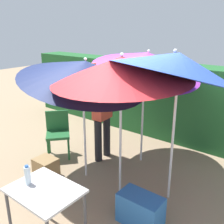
{
  "coord_description": "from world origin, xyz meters",
  "views": [
    {
      "loc": [
        2.54,
        -2.94,
        2.48
      ],
      "look_at": [
        0.0,
        0.3,
        1.1
      ],
      "focal_mm": 41.63,
      "sensor_mm": 36.0,
      "label": 1
    }
  ],
  "objects_px": {
    "umbrella_yellow": "(177,64)",
    "bottle_water": "(28,175)",
    "umbrella_rainbow": "(84,72)",
    "cooler_box": "(140,210)",
    "crate_cardboard": "(46,167)",
    "folding_table": "(45,196)",
    "umbrella_navy": "(121,69)",
    "person_vendor": "(102,113)",
    "umbrella_orange": "(146,62)",
    "chair_plastic": "(58,131)"
  },
  "relations": [
    {
      "from": "person_vendor",
      "to": "umbrella_orange",
      "type": "bearing_deg",
      "value": 31.23
    },
    {
      "from": "person_vendor",
      "to": "chair_plastic",
      "type": "bearing_deg",
      "value": -149.67
    },
    {
      "from": "umbrella_orange",
      "to": "umbrella_yellow",
      "type": "bearing_deg",
      "value": -39.92
    },
    {
      "from": "umbrella_orange",
      "to": "person_vendor",
      "type": "relative_size",
      "value": 1.24
    },
    {
      "from": "umbrella_orange",
      "to": "umbrella_navy",
      "type": "distance_m",
      "value": 1.14
    },
    {
      "from": "umbrella_yellow",
      "to": "chair_plastic",
      "type": "xyz_separation_m",
      "value": [
        -2.32,
        -0.11,
        -1.49
      ]
    },
    {
      "from": "crate_cardboard",
      "to": "person_vendor",
      "type": "bearing_deg",
      "value": 70.58
    },
    {
      "from": "person_vendor",
      "to": "folding_table",
      "type": "bearing_deg",
      "value": -67.06
    },
    {
      "from": "umbrella_yellow",
      "to": "umbrella_navy",
      "type": "xyz_separation_m",
      "value": [
        -0.61,
        -0.36,
        -0.07
      ]
    },
    {
      "from": "cooler_box",
      "to": "crate_cardboard",
      "type": "bearing_deg",
      "value": -179.88
    },
    {
      "from": "person_vendor",
      "to": "bottle_water",
      "type": "xyz_separation_m",
      "value": [
        0.63,
        -2.07,
        -0.07
      ]
    },
    {
      "from": "umbrella_navy",
      "to": "crate_cardboard",
      "type": "relative_size",
      "value": 5.75
    },
    {
      "from": "folding_table",
      "to": "umbrella_navy",
      "type": "bearing_deg",
      "value": 86.35
    },
    {
      "from": "chair_plastic",
      "to": "bottle_water",
      "type": "relative_size",
      "value": 3.71
    },
    {
      "from": "folding_table",
      "to": "bottle_water",
      "type": "height_order",
      "value": "bottle_water"
    },
    {
      "from": "umbrella_navy",
      "to": "chair_plastic",
      "type": "xyz_separation_m",
      "value": [
        -1.71,
        0.25,
        -1.42
      ]
    },
    {
      "from": "chair_plastic",
      "to": "cooler_box",
      "type": "distance_m",
      "value": 2.41
    },
    {
      "from": "chair_plastic",
      "to": "cooler_box",
      "type": "xyz_separation_m",
      "value": [
        2.31,
        -0.63,
        -0.3
      ]
    },
    {
      "from": "umbrella_yellow",
      "to": "chair_plastic",
      "type": "height_order",
      "value": "umbrella_yellow"
    },
    {
      "from": "umbrella_navy",
      "to": "bottle_water",
      "type": "relative_size",
      "value": 8.98
    },
    {
      "from": "crate_cardboard",
      "to": "folding_table",
      "type": "bearing_deg",
      "value": -37.27
    },
    {
      "from": "chair_plastic",
      "to": "bottle_water",
      "type": "bearing_deg",
      "value": -49.21
    },
    {
      "from": "umbrella_yellow",
      "to": "folding_table",
      "type": "xyz_separation_m",
      "value": [
        -0.69,
        -1.68,
        -1.34
      ]
    },
    {
      "from": "person_vendor",
      "to": "chair_plastic",
      "type": "height_order",
      "value": "person_vendor"
    },
    {
      "from": "cooler_box",
      "to": "person_vendor",
      "type": "bearing_deg",
      "value": 145.07
    },
    {
      "from": "umbrella_rainbow",
      "to": "chair_plastic",
      "type": "distance_m",
      "value": 1.61
    },
    {
      "from": "umbrella_yellow",
      "to": "bottle_water",
      "type": "xyz_separation_m",
      "value": [
        -0.92,
        -1.73,
        -1.14
      ]
    },
    {
      "from": "umbrella_rainbow",
      "to": "folding_table",
      "type": "relative_size",
      "value": 2.74
    },
    {
      "from": "folding_table",
      "to": "bottle_water",
      "type": "bearing_deg",
      "value": -168.19
    },
    {
      "from": "person_vendor",
      "to": "folding_table",
      "type": "relative_size",
      "value": 2.35
    },
    {
      "from": "umbrella_rainbow",
      "to": "folding_table",
      "type": "height_order",
      "value": "umbrella_rainbow"
    },
    {
      "from": "umbrella_orange",
      "to": "cooler_box",
      "type": "distance_m",
      "value": 2.4
    },
    {
      "from": "umbrella_rainbow",
      "to": "cooler_box",
      "type": "relative_size",
      "value": 3.81
    },
    {
      "from": "crate_cardboard",
      "to": "bottle_water",
      "type": "height_order",
      "value": "bottle_water"
    },
    {
      "from": "folding_table",
      "to": "umbrella_yellow",
      "type": "bearing_deg",
      "value": 67.59
    },
    {
      "from": "cooler_box",
      "to": "crate_cardboard",
      "type": "xyz_separation_m",
      "value": [
        -1.92,
        -0.0,
        -0.06
      ]
    },
    {
      "from": "crate_cardboard",
      "to": "bottle_water",
      "type": "bearing_deg",
      "value": -44.35
    },
    {
      "from": "chair_plastic",
      "to": "bottle_water",
      "type": "xyz_separation_m",
      "value": [
        1.4,
        -1.62,
        0.35
      ]
    },
    {
      "from": "umbrella_orange",
      "to": "chair_plastic",
      "type": "bearing_deg",
      "value": -149.25
    },
    {
      "from": "umbrella_yellow",
      "to": "bottle_water",
      "type": "relative_size",
      "value": 10.21
    },
    {
      "from": "umbrella_navy",
      "to": "umbrella_yellow",
      "type": "bearing_deg",
      "value": 30.84
    },
    {
      "from": "umbrella_yellow",
      "to": "cooler_box",
      "type": "height_order",
      "value": "umbrella_yellow"
    },
    {
      "from": "chair_plastic",
      "to": "cooler_box",
      "type": "relative_size",
      "value": 1.55
    },
    {
      "from": "umbrella_rainbow",
      "to": "cooler_box",
      "type": "bearing_deg",
      "value": -18.06
    },
    {
      "from": "umbrella_yellow",
      "to": "crate_cardboard",
      "type": "relative_size",
      "value": 6.54
    },
    {
      "from": "umbrella_rainbow",
      "to": "umbrella_navy",
      "type": "height_order",
      "value": "umbrella_rainbow"
    },
    {
      "from": "umbrella_rainbow",
      "to": "cooler_box",
      "type": "xyz_separation_m",
      "value": [
        1.36,
        -0.44,
        -1.59
      ]
    },
    {
      "from": "folding_table",
      "to": "bottle_water",
      "type": "distance_m",
      "value": 0.31
    },
    {
      "from": "cooler_box",
      "to": "crate_cardboard",
      "type": "height_order",
      "value": "cooler_box"
    },
    {
      "from": "chair_plastic",
      "to": "folding_table",
      "type": "relative_size",
      "value": 1.11
    }
  ]
}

